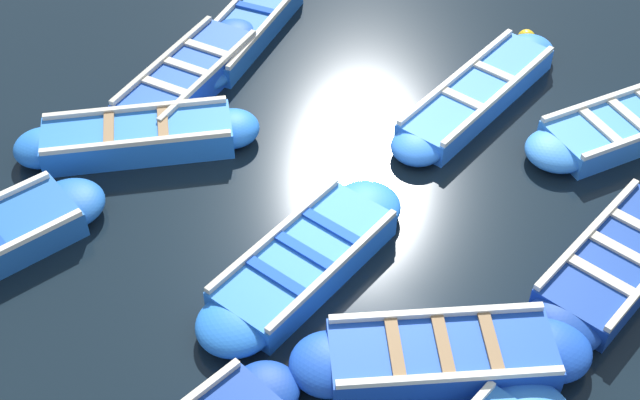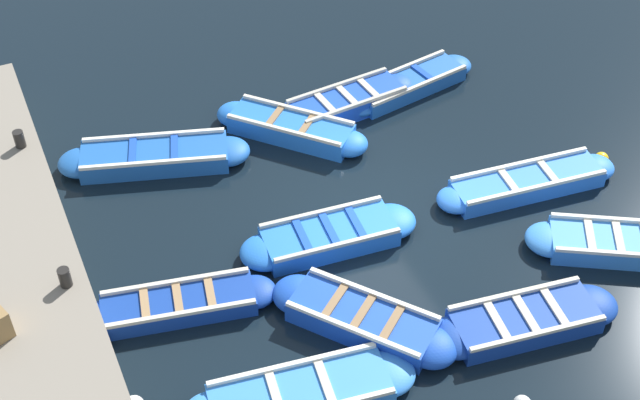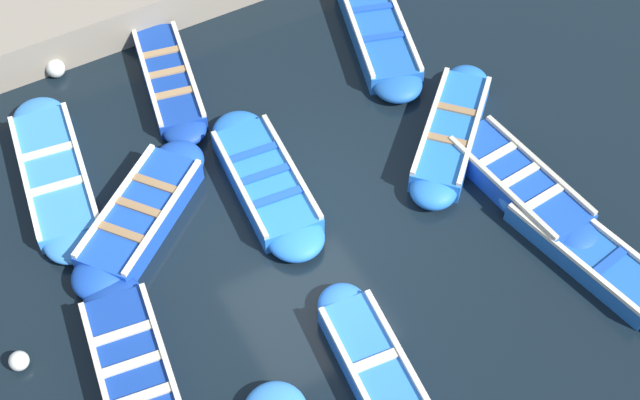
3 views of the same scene
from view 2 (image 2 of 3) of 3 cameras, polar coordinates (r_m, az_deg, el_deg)
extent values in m
plane|color=black|center=(16.77, 3.56, -1.35)|extent=(120.00, 120.00, 0.00)
cube|color=#3884E0|center=(13.99, -1.26, -12.34)|extent=(2.89, 1.37, 0.30)
ellipsoid|color=#3884E0|center=(14.26, 4.24, -11.02)|extent=(1.05, 1.03, 0.30)
cube|color=silver|center=(14.10, -1.77, -10.46)|extent=(2.71, 0.46, 0.07)
cube|color=beige|center=(13.92, 0.33, -11.57)|extent=(0.26, 0.88, 0.04)
cube|color=beige|center=(13.80, -2.88, -12.30)|extent=(0.26, 0.88, 0.04)
cube|color=blue|center=(17.74, 13.11, 1.05)|extent=(3.07, 1.12, 0.34)
ellipsoid|color=blue|center=(18.46, 17.18, 2.00)|extent=(0.84, 0.82, 0.34)
ellipsoid|color=blue|center=(17.12, 8.72, 0.02)|extent=(0.84, 0.82, 0.34)
cube|color=silver|center=(17.84, 12.66, 2.27)|extent=(2.94, 0.39, 0.07)
cube|color=silver|center=(17.38, 13.77, 0.80)|extent=(2.94, 0.39, 0.07)
cube|color=beige|center=(17.81, 14.39, 1.78)|extent=(0.21, 0.72, 0.04)
cube|color=beige|center=(17.43, 11.98, 1.23)|extent=(0.21, 0.72, 0.04)
cube|color=#1947B7|center=(14.85, 2.74, -7.69)|extent=(2.23, 2.49, 0.39)
ellipsoid|color=#1947B7|center=(14.59, 7.11, -9.33)|extent=(1.22, 1.22, 0.39)
ellipsoid|color=#1947B7|center=(15.20, -1.42, -6.07)|extent=(1.22, 1.22, 0.39)
cube|color=silver|center=(14.93, 3.48, -6.01)|extent=(1.53, 1.93, 0.07)
cube|color=silver|center=(14.42, 2.04, -8.25)|extent=(1.53, 1.93, 0.07)
cube|color=olive|center=(14.56, 4.62, -7.85)|extent=(0.73, 0.61, 0.04)
cube|color=olive|center=(14.68, 2.77, -7.15)|extent=(0.73, 0.61, 0.04)
cube|color=olive|center=(14.82, 0.96, -6.45)|extent=(0.73, 0.61, 0.04)
cube|color=#1E59AD|center=(20.00, 5.70, 7.36)|extent=(2.75, 1.28, 0.32)
ellipsoid|color=#1E59AD|center=(20.75, 8.58, 8.50)|extent=(0.91, 0.89, 0.32)
ellipsoid|color=#1E59AD|center=(19.31, 2.63, 6.11)|extent=(0.91, 0.89, 0.32)
cube|color=beige|center=(20.12, 5.07, 8.33)|extent=(2.57, 0.53, 0.07)
cube|color=beige|center=(19.66, 6.43, 7.30)|extent=(2.57, 0.53, 0.07)
cube|color=#1947B7|center=(20.11, 6.58, 8.12)|extent=(0.26, 0.74, 0.04)
cube|color=#1947B7|center=(19.70, 4.88, 7.45)|extent=(0.26, 0.74, 0.04)
cube|color=#1947B7|center=(19.27, 1.73, 6.19)|extent=(2.61, 1.13, 0.39)
ellipsoid|color=#1947B7|center=(19.85, 4.90, 7.24)|extent=(0.93, 0.90, 0.39)
ellipsoid|color=#1947B7|center=(18.77, -1.61, 5.06)|extent=(0.93, 0.90, 0.39)
cube|color=#B2AD9E|center=(19.42, 1.12, 7.36)|extent=(2.49, 0.31, 0.07)
cube|color=#B2AD9E|center=(18.86, 2.39, 6.12)|extent=(2.49, 0.31, 0.07)
cube|color=beige|center=(19.38, 3.12, 7.17)|extent=(0.21, 0.80, 0.04)
cube|color=beige|center=(19.15, 1.74, 6.71)|extent=(0.21, 0.80, 0.04)
cube|color=beige|center=(18.92, 0.33, 6.25)|extent=(0.21, 0.80, 0.04)
cube|color=blue|center=(18.57, -1.87, 4.58)|extent=(2.36, 2.46, 0.40)
ellipsoid|color=blue|center=(18.18, 1.86, 3.62)|extent=(1.10, 1.10, 0.40)
ellipsoid|color=blue|center=(19.04, -5.43, 5.48)|extent=(1.10, 1.10, 0.40)
cube|color=beige|center=(18.70, -1.41, 5.80)|extent=(1.78, 1.91, 0.07)
cube|color=beige|center=(18.16, -2.37, 4.50)|extent=(1.78, 1.91, 0.07)
cube|color=olive|center=(18.31, -0.83, 4.86)|extent=(0.63, 0.60, 0.04)
cube|color=olive|center=(18.56, -2.92, 5.38)|extent=(0.63, 0.60, 0.04)
cube|color=blue|center=(16.19, 0.60, -2.36)|extent=(2.50, 1.21, 0.35)
ellipsoid|color=blue|center=(16.53, 4.55, -1.38)|extent=(1.02, 0.99, 0.35)
ellipsoid|color=blue|center=(15.94, -3.50, -3.36)|extent=(1.02, 0.99, 0.35)
cube|color=#B2AD9E|center=(16.35, 0.07, -0.77)|extent=(2.36, 0.30, 0.07)
cube|color=#B2AD9E|center=(15.74, 1.16, -2.91)|extent=(2.36, 0.30, 0.07)
cube|color=#1947B7|center=(16.19, 2.32, -1.44)|extent=(0.22, 0.88, 0.04)
cube|color=#1947B7|center=(16.05, 0.61, -1.86)|extent=(0.22, 0.88, 0.04)
cube|color=#1947B7|center=(15.93, -1.13, -2.28)|extent=(0.22, 0.88, 0.04)
cube|color=#3884E0|center=(16.92, 18.42, -2.71)|extent=(2.51, 2.02, 0.34)
ellipsoid|color=#3884E0|center=(16.67, 14.51, -2.47)|extent=(1.23, 1.22, 0.34)
cube|color=silver|center=(17.10, 18.37, -1.19)|extent=(2.03, 1.23, 0.07)
cube|color=silver|center=(16.48, 18.78, -3.29)|extent=(2.03, 1.23, 0.07)
cube|color=beige|center=(16.80, 18.56, -2.25)|extent=(0.55, 0.80, 0.04)
cube|color=beige|center=(16.68, 16.90, -2.15)|extent=(0.55, 0.80, 0.04)
cube|color=#1E59AD|center=(18.16, -10.53, 2.72)|extent=(3.07, 1.79, 0.37)
ellipsoid|color=#1E59AD|center=(18.09, -5.95, 3.11)|extent=(1.14, 1.12, 0.37)
ellipsoid|color=#1E59AD|center=(18.35, -15.05, 2.32)|extent=(1.14, 1.12, 0.37)
cube|color=silver|center=(18.37, -10.60, 4.11)|extent=(2.75, 0.93, 0.07)
cube|color=silver|center=(17.69, -10.64, 2.36)|extent=(2.75, 0.93, 0.07)
cube|color=#1947B7|center=(18.00, -9.31, 3.33)|extent=(0.39, 0.85, 0.04)
cube|color=#1947B7|center=(18.08, -11.91, 3.10)|extent=(0.39, 0.85, 0.04)
cube|color=navy|center=(15.23, 12.95, -7.56)|extent=(2.55, 1.30, 0.34)
ellipsoid|color=navy|center=(15.75, 16.91, -6.46)|extent=(1.04, 1.01, 0.34)
ellipsoid|color=navy|center=(14.80, 8.71, -8.69)|extent=(1.04, 1.01, 0.34)
cube|color=beige|center=(15.33, 12.33, -5.87)|extent=(2.38, 0.41, 0.07)
cube|color=beige|center=(14.84, 13.82, -8.30)|extent=(2.38, 0.41, 0.07)
cube|color=beige|center=(15.30, 14.79, -6.63)|extent=(0.26, 0.87, 0.04)
cube|color=beige|center=(15.09, 13.06, -7.10)|extent=(0.26, 0.87, 0.04)
cube|color=beige|center=(14.90, 11.27, -7.58)|extent=(0.26, 0.87, 0.04)
cube|color=navy|center=(15.29, -9.03, -6.64)|extent=(2.68, 1.31, 0.30)
ellipsoid|color=navy|center=(15.34, -4.25, -5.89)|extent=(0.91, 0.89, 0.30)
ellipsoid|color=navy|center=(15.35, -13.82, -7.35)|extent=(0.91, 0.89, 0.30)
cube|color=beige|center=(15.40, -9.25, -5.18)|extent=(2.49, 0.58, 0.07)
cube|color=beige|center=(14.91, -8.95, -7.22)|extent=(2.49, 0.58, 0.07)
cube|color=#9E7A51|center=(15.17, -7.05, -5.90)|extent=(0.28, 0.73, 0.04)
cube|color=#9E7A51|center=(15.16, -9.10, -6.22)|extent=(0.28, 0.73, 0.04)
cube|color=#9E7A51|center=(15.18, -11.15, -6.53)|extent=(0.28, 0.73, 0.04)
cube|color=gray|center=(15.40, -19.01, -7.24)|extent=(2.58, 13.83, 0.81)
cylinder|color=black|center=(14.97, -16.02, -4.79)|extent=(0.20, 0.20, 0.35)
cylinder|color=black|center=(17.97, -18.69, 3.71)|extent=(0.20, 0.20, 0.35)
sphere|color=#EAB214|center=(18.75, 17.56, 2.52)|extent=(0.29, 0.29, 0.29)
camera|label=1|loc=(7.23, -28.87, 8.34)|focal=50.00mm
camera|label=3|loc=(14.89, 46.92, 30.62)|focal=50.00mm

